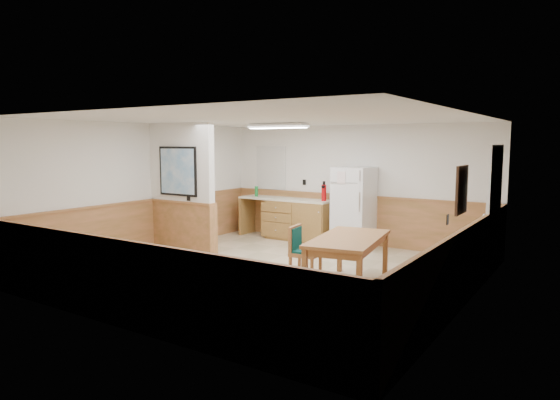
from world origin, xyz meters
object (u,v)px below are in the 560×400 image
Objects in this scene: refrigerator at (354,207)px; soap_bottle at (256,191)px; dining_table at (349,243)px; dining_bench at (451,278)px; dining_chair at (301,248)px; fire_extinguisher at (324,192)px.

refrigerator is 2.46m from soap_bottle.
soap_bottle is at bearing 133.87° from dining_table.
dining_table is 1.26× the size of dining_bench.
dining_table is at bearing -3.95° from dining_chair.
dining_chair reaches higher than dining_table.
refrigerator is 0.88× the size of dining_table.
refrigerator is at bearing 103.84° from dining_table.
fire_extinguisher reaches higher than dining_table.
dining_chair is 2.03× the size of fire_extinguisher.
refrigerator is at bearing 3.11° from fire_extinguisher.
dining_bench is 3.55× the size of fire_extinguisher.
dining_chair is at bearing -80.06° from refrigerator.
dining_table reaches higher than dining_bench.
dining_bench is (1.46, 0.06, -0.32)m from dining_table.
dining_bench is 6.32× the size of soap_bottle.
soap_bottle is (-2.82, 2.73, 0.52)m from dining_chair.
fire_extinguisher is 1.73m from soap_bottle.
dining_chair is 3.61× the size of soap_bottle.
dining_bench is at bearing -42.61° from refrigerator.
fire_extinguisher reaches higher than dining_chair.
dining_table is 2.21× the size of dining_chair.
dining_bench is 1.75× the size of dining_chair.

